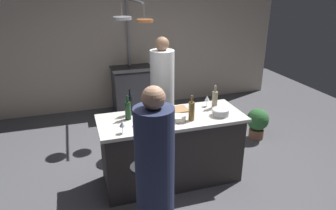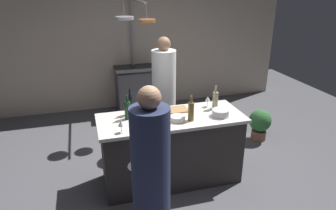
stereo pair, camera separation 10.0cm
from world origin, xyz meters
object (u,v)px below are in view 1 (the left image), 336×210
(wine_bottle_white, at_px, (215,99))
(potted_plant, at_px, (257,122))
(chef, at_px, (162,97))
(cutting_board, at_px, (175,110))
(wine_bottle_dark, at_px, (130,105))
(wine_bottle_amber, at_px, (192,111))
(wine_glass_near_left_guest, at_px, (138,117))
(mixing_bowl_steel, at_px, (220,112))
(wine_glass_by_chef, at_px, (207,99))
(pepper_mill, at_px, (147,119))
(wine_glass_near_right_guest, at_px, (122,124))
(guest_left, at_px, (155,180))
(wine_bottle_red, at_px, (128,110))
(stove_range, at_px, (133,90))
(bar_stool_left, at_px, (143,191))
(mixing_bowl_ceramic, at_px, (178,118))

(wine_bottle_white, bearing_deg, potted_plant, 27.21)
(chef, distance_m, cutting_board, 0.82)
(wine_bottle_dark, bearing_deg, wine_bottle_amber, -30.32)
(wine_glass_near_left_guest, height_order, mixing_bowl_steel, wine_glass_near_left_guest)
(wine_glass_by_chef, bearing_deg, chef, 115.58)
(pepper_mill, bearing_deg, wine_bottle_dark, 104.33)
(wine_bottle_dark, distance_m, wine_glass_near_right_guest, 0.51)
(guest_left, xyz_separation_m, pepper_mill, (0.13, 0.82, 0.23))
(wine_bottle_dark, height_order, wine_bottle_red, wine_bottle_dark)
(stove_range, bearing_deg, wine_bottle_white, -75.04)
(stove_range, bearing_deg, potted_plant, -46.12)
(wine_bottle_white, bearing_deg, stove_range, 104.96)
(potted_plant, bearing_deg, stove_range, 133.88)
(potted_plant, xyz_separation_m, wine_bottle_red, (-2.23, -0.57, 0.72))
(cutting_board, bearing_deg, wine_bottle_red, -172.27)
(wine_bottle_amber, bearing_deg, wine_bottle_dark, 149.68)
(wine_bottle_red, bearing_deg, stove_range, 77.56)
(bar_stool_left, xyz_separation_m, wine_bottle_red, (-0.00, 0.72, 0.64))
(pepper_mill, relative_size, mixing_bowl_steel, 1.00)
(mixing_bowl_ceramic, bearing_deg, wine_bottle_white, 21.89)
(pepper_mill, bearing_deg, cutting_board, 38.02)
(pepper_mill, bearing_deg, wine_glass_near_left_guest, 135.25)
(wine_bottle_amber, height_order, mixing_bowl_steel, wine_bottle_amber)
(bar_stool_left, bearing_deg, wine_bottle_dark, 86.24)
(potted_plant, height_order, wine_bottle_amber, wine_bottle_amber)
(wine_bottle_dark, distance_m, mixing_bowl_ceramic, 0.62)
(cutting_board, bearing_deg, guest_left, -116.79)
(guest_left, distance_m, wine_glass_by_chef, 1.61)
(chef, relative_size, potted_plant, 3.29)
(wine_bottle_amber, xyz_separation_m, wine_glass_near_left_guest, (-0.63, 0.05, -0.02))
(stove_range, xyz_separation_m, wine_bottle_red, (-0.52, -2.35, 0.57))
(bar_stool_left, relative_size, wine_glass_near_right_guest, 4.66)
(chef, bearing_deg, mixing_bowl_steel, -69.64)
(chef, xyz_separation_m, mixing_bowl_ceramic, (-0.13, -1.11, 0.14))
(wine_bottle_white, relative_size, mixing_bowl_ceramic, 1.73)
(mixing_bowl_ceramic, bearing_deg, guest_left, -121.11)
(wine_glass_near_right_guest, relative_size, wine_glass_near_left_guest, 1.00)
(pepper_mill, xyz_separation_m, wine_glass_near_right_guest, (-0.29, -0.07, 0.00))
(wine_bottle_dark, height_order, wine_bottle_white, wine_bottle_dark)
(bar_stool_left, height_order, mixing_bowl_steel, mixing_bowl_steel)
(stove_range, distance_m, cutting_board, 2.32)
(wine_bottle_white, bearing_deg, mixing_bowl_ceramic, -158.11)
(wine_glass_near_left_guest, bearing_deg, stove_range, 80.31)
(mixing_bowl_steel, xyz_separation_m, mixing_bowl_ceramic, (-0.55, 0.01, -0.01))
(potted_plant, distance_m, wine_bottle_white, 1.42)
(cutting_board, distance_m, wine_glass_near_left_guest, 0.62)
(chef, xyz_separation_m, cutting_board, (-0.07, -0.80, 0.11))
(guest_left, height_order, potted_plant, guest_left)
(wine_glass_near_right_guest, bearing_deg, wine_glass_near_left_guest, 34.83)
(cutting_board, height_order, mixing_bowl_ceramic, mixing_bowl_ceramic)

